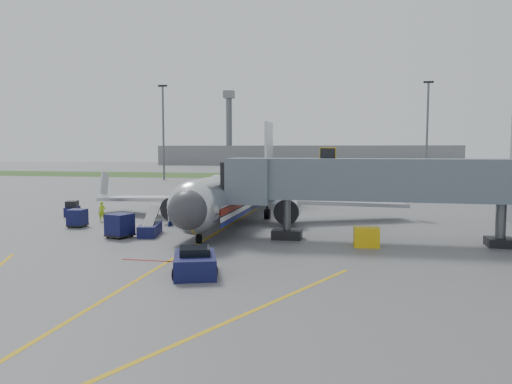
% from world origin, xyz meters
% --- Properties ---
extents(ground, '(400.00, 400.00, 0.00)m').
position_xyz_m(ground, '(0.00, 0.00, 0.00)').
color(ground, '#565659').
rests_on(ground, ground).
extents(grass_strip, '(300.00, 25.00, 0.01)m').
position_xyz_m(grass_strip, '(0.00, 90.00, 0.01)').
color(grass_strip, '#2D4C1E').
rests_on(grass_strip, ground).
extents(apron_markings, '(21.52, 50.00, 0.01)m').
position_xyz_m(apron_markings, '(0.00, -7.40, 0.00)').
color(apron_markings, gold).
rests_on(apron_markings, ground).
extents(airliner, '(32.10, 35.67, 10.25)m').
position_xyz_m(airliner, '(0.00, 15.25, 2.65)').
color(airliner, silver).
rests_on(airliner, ground).
extents(jet_bridge, '(25.30, 4.00, 6.90)m').
position_xyz_m(jet_bridge, '(12.86, 5.00, 4.47)').
color(jet_bridge, slate).
rests_on(jet_bridge, ground).
extents(light_mast_left, '(2.00, 0.44, 20.40)m').
position_xyz_m(light_mast_left, '(-30.00, 70.00, 10.78)').
color(light_mast_left, '#595B60').
rests_on(light_mast_left, ground).
extents(light_mast_right, '(2.00, 0.44, 20.40)m').
position_xyz_m(light_mast_right, '(25.00, 75.00, 10.78)').
color(light_mast_right, '#595B60').
rests_on(light_mast_right, ground).
extents(distant_terminal, '(120.00, 14.00, 8.00)m').
position_xyz_m(distant_terminal, '(-10.00, 170.00, 4.00)').
color(distant_terminal, slate).
rests_on(distant_terminal, ground).
extents(control_tower, '(4.00, 4.00, 30.00)m').
position_xyz_m(control_tower, '(-40.00, 165.00, 17.33)').
color(control_tower, '#595B60').
rests_on(control_tower, ground).
extents(pushback_tug, '(3.25, 4.13, 1.50)m').
position_xyz_m(pushback_tug, '(2.59, -6.66, 0.63)').
color(pushback_tug, '#0E153E').
rests_on(pushback_tug, ground).
extents(baggage_tug, '(1.74, 2.44, 1.54)m').
position_xyz_m(baggage_tug, '(-17.17, 13.46, 0.68)').
color(baggage_tug, '#0E153E').
rests_on(baggage_tug, ground).
extents(baggage_cart_a, '(1.97, 1.97, 1.78)m').
position_xyz_m(baggage_cart_a, '(-3.03, 10.51, 0.91)').
color(baggage_cart_a, '#0E153E').
rests_on(baggage_cart_a, ground).
extents(baggage_cart_b, '(2.14, 2.14, 1.84)m').
position_xyz_m(baggage_cart_b, '(-6.67, 2.99, 0.94)').
color(baggage_cart_b, '#0E153E').
rests_on(baggage_cart_b, ground).
extents(baggage_cart_c, '(1.52, 1.52, 1.55)m').
position_xyz_m(baggage_cart_c, '(-12.72, 7.05, 0.79)').
color(baggage_cart_c, '#0E153E').
rests_on(baggage_cart_c, ground).
extents(belt_loader, '(2.08, 4.34, 2.05)m').
position_xyz_m(belt_loader, '(-4.87, 4.55, 0.51)').
color(belt_loader, '#0E153E').
rests_on(belt_loader, ground).
extents(ground_power_cart, '(1.80, 1.29, 1.37)m').
position_xyz_m(ground_power_cart, '(11.85, 3.00, 0.67)').
color(ground_power_cart, '#E7B80D').
rests_on(ground_power_cart, ground).
extents(ramp_worker, '(0.77, 0.62, 1.85)m').
position_xyz_m(ramp_worker, '(-12.30, 10.59, 0.93)').
color(ramp_worker, '#A4CB17').
rests_on(ramp_worker, ground).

